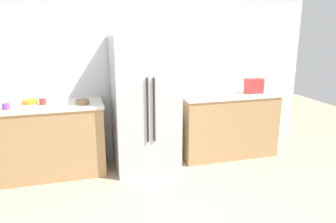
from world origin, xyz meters
The scene contains 9 objects.
kitchen_back_panel centered at (0.00, 1.95, 1.30)m, with size 5.07×0.10×2.60m, color silver.
counter_left centered at (-1.28, 1.61, 0.47)m, with size 1.42×0.60×0.93m.
counter_right centered at (1.21, 1.61, 0.47)m, with size 1.42×0.60×0.93m.
refrigerator centered at (-0.03, 1.53, 0.88)m, with size 0.82×0.74×1.76m.
toaster centered at (1.56, 1.52, 1.03)m, with size 0.24×0.14×0.21m, color red.
cup_a centered at (-1.29, 1.62, 0.97)m, with size 0.08×0.08×0.08m, color red.
cup_b centered at (-1.67, 1.48, 0.97)m, with size 0.09×0.09×0.07m, color purple.
bowl_a centered at (-0.82, 1.49, 0.96)m, with size 0.17×0.17×0.06m, color brown.
bowl_b centered at (-1.45, 1.72, 0.95)m, with size 0.19×0.19×0.05m, color orange.
Camera 1 is at (-0.86, -2.49, 1.86)m, focal length 34.31 mm.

